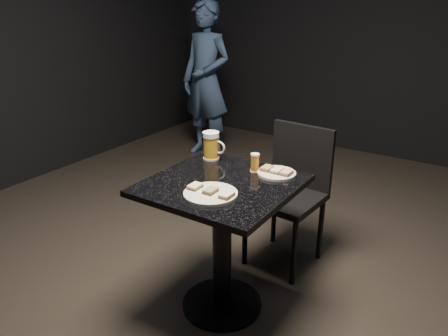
{
  "coord_description": "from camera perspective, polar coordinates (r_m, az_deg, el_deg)",
  "views": [
    {
      "loc": [
        1.1,
        -1.66,
        1.62
      ],
      "look_at": [
        0.0,
        0.02,
        0.82
      ],
      "focal_mm": 35.0,
      "sensor_mm": 36.0,
      "label": 1
    }
  ],
  "objects": [
    {
      "name": "table",
      "position": [
        2.27,
        -0.28,
        -7.49
      ],
      "size": [
        0.7,
        0.7,
        0.75
      ],
      "color": "black",
      "rests_on": "floor"
    },
    {
      "name": "patron",
      "position": [
        4.57,
        -2.34,
        11.29
      ],
      "size": [
        0.61,
        0.43,
        1.59
      ],
      "primitive_type": "imported",
      "rotation": [
        0.0,
        0.0,
        -0.1
      ],
      "color": "navy",
      "rests_on": "floor"
    },
    {
      "name": "beer_mug",
      "position": [
        2.45,
        -1.65,
        2.94
      ],
      "size": [
        0.14,
        0.09,
        0.16
      ],
      "color": "silver",
      "rests_on": "table"
    },
    {
      "name": "plate_large",
      "position": [
        2.03,
        -1.77,
        -3.39
      ],
      "size": [
        0.25,
        0.25,
        0.01
      ],
      "primitive_type": "cylinder",
      "color": "silver",
      "rests_on": "table"
    },
    {
      "name": "chair",
      "position": [
        2.76,
        8.77,
        -2.47
      ],
      "size": [
        0.44,
        0.44,
        0.88
      ],
      "color": "black",
      "rests_on": "floor"
    },
    {
      "name": "canapes_on_plate_large",
      "position": [
        2.02,
        -1.78,
        -2.98
      ],
      "size": [
        0.23,
        0.07,
        0.02
      ],
      "color": "#4C3521",
      "rests_on": "plate_large"
    },
    {
      "name": "plate_small",
      "position": [
        2.27,
        6.88,
        -0.7
      ],
      "size": [
        0.2,
        0.2,
        0.01
      ],
      "primitive_type": "cylinder",
      "color": "silver",
      "rests_on": "table"
    },
    {
      "name": "canapes_on_plate_small",
      "position": [
        2.27,
        6.89,
        -0.32
      ],
      "size": [
        0.16,
        0.07,
        0.02
      ],
      "color": "#4C3521",
      "rests_on": "plate_small"
    },
    {
      "name": "floor",
      "position": [
        2.56,
        -0.26,
        -17.47
      ],
      "size": [
        6.0,
        6.0,
        0.0
      ],
      "primitive_type": "plane",
      "color": "black",
      "rests_on": "ground"
    },
    {
      "name": "beer_tumbler",
      "position": [
        2.29,
        4.06,
        0.7
      ],
      "size": [
        0.05,
        0.05,
        0.1
      ],
      "color": "white",
      "rests_on": "table"
    }
  ]
}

